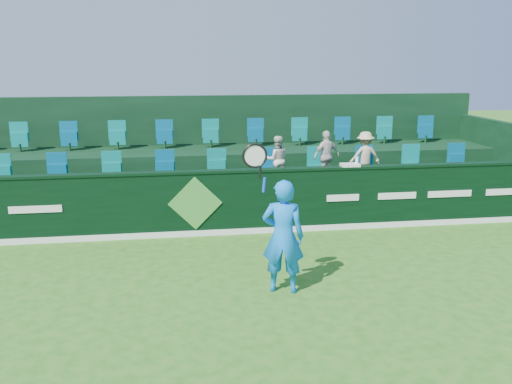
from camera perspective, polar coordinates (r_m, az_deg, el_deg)
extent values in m
plane|color=#236618|center=(8.18, -4.62, -12.64)|extent=(60.00, 60.00, 0.00)
cube|color=black|center=(11.72, -6.12, -1.24)|extent=(16.00, 0.20, 1.30)
cube|color=black|center=(11.57, -6.20, 2.00)|extent=(16.00, 0.24, 0.05)
cube|color=white|center=(11.78, -6.02, -4.15)|extent=(16.00, 0.02, 0.12)
cube|color=#429436|center=(11.60, -6.10, -1.14)|extent=(1.10, 0.02, 1.10)
cube|color=white|center=(11.88, -21.20, -1.63)|extent=(1.00, 0.01, 0.14)
cube|color=white|center=(12.13, 8.69, -0.58)|extent=(0.70, 0.01, 0.14)
cube|color=white|center=(12.54, 13.93, -0.37)|extent=(0.85, 0.01, 0.14)
cube|color=white|center=(13.04, 18.81, -0.17)|extent=(1.00, 0.01, 0.14)
cube|color=white|center=(13.63, 23.29, 0.01)|extent=(0.70, 0.01, 0.14)
cube|color=black|center=(12.85, -6.33, -1.11)|extent=(16.00, 2.00, 0.80)
cube|color=black|center=(14.64, -6.68, 1.66)|extent=(16.00, 1.80, 1.30)
cube|color=black|center=(15.52, -6.89, 4.74)|extent=(16.00, 0.20, 2.60)
cube|color=black|center=(15.96, 23.11, 2.92)|extent=(0.20, 4.00, 2.00)
cube|color=#097A74|center=(13.09, -6.48, 2.29)|extent=(13.50, 0.50, 0.60)
cube|color=#097A74|center=(14.78, -6.83, 5.50)|extent=(13.50, 0.50, 0.60)
imported|color=#0E77EE|center=(8.79, 2.72, -4.46)|extent=(0.75, 0.60, 1.79)
cylinder|color=#143FBF|center=(8.42, 0.81, 0.72)|extent=(0.07, 0.04, 0.22)
cylinder|color=black|center=(8.37, 0.41, 2.04)|extent=(0.05, 0.03, 0.20)
torus|color=black|center=(8.31, -0.13, 3.65)|extent=(0.41, 0.04, 0.41)
cylinder|color=silver|center=(8.31, -0.13, 3.65)|extent=(0.34, 0.01, 0.34)
imported|color=beige|center=(12.89, 2.11, 3.27)|extent=(0.53, 0.42, 1.07)
imported|color=beige|center=(13.14, 7.06, 3.58)|extent=(0.74, 0.50, 1.17)
imported|color=#C4B18A|center=(13.42, 10.83, 3.56)|extent=(0.73, 0.42, 1.13)
cube|color=silver|center=(12.14, 9.39, 2.69)|extent=(0.39, 0.25, 0.06)
cylinder|color=white|center=(12.18, 10.06, 3.03)|extent=(0.06, 0.06, 0.20)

